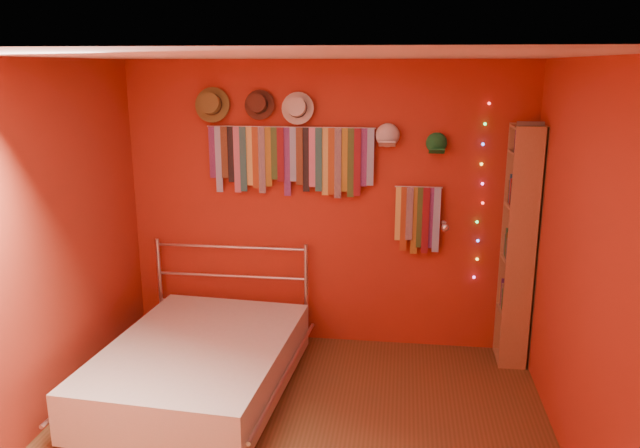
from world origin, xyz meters
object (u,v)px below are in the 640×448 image
at_px(bed, 199,365).
at_px(bookshelf, 524,246).
at_px(reading_lamp, 445,227).
at_px(tie_rack, 291,157).

bearing_deg(bed, bookshelf, 22.78).
bearing_deg(reading_lamp, bed, -155.61).
bearing_deg(tie_rack, bed, -118.85).
distance_m(tie_rack, reading_lamp, 1.42).
distance_m(tie_rack, bed, 1.86).
xyz_separation_m(tie_rack, bookshelf, (1.95, -0.15, -0.67)).
distance_m(reading_lamp, bed, 2.25).
xyz_separation_m(reading_lamp, bed, (-1.86, -0.84, -0.95)).
relative_size(tie_rack, reading_lamp, 4.99).
height_order(tie_rack, reading_lamp, tie_rack).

